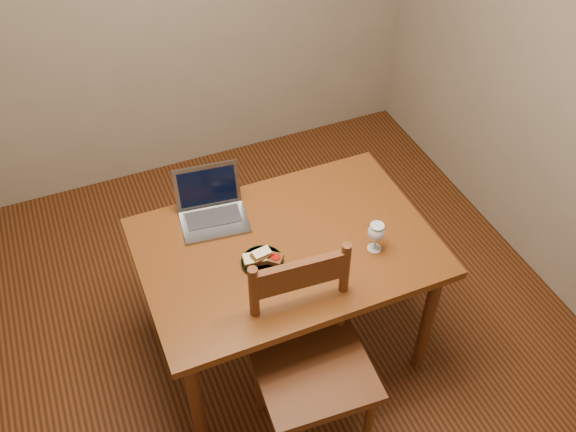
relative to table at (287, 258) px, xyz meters
name	(u,v)px	position (x,y,z in m)	size (l,w,h in m)	color
floor	(268,338)	(-0.08, 0.07, -0.66)	(3.20, 3.20, 0.02)	black
table	(287,258)	(0.00, 0.00, 0.00)	(1.30, 0.90, 0.74)	#50260D
chair	(312,357)	(-0.08, -0.47, -0.10)	(0.50, 0.48, 0.51)	#42250D
plate	(262,262)	(-0.14, -0.06, 0.09)	(0.18, 0.18, 0.02)	black
sandwich_cheese	(255,259)	(-0.17, -0.05, 0.12)	(0.10, 0.06, 0.03)	#381E0C
sandwich_tomato	(271,257)	(-0.10, -0.07, 0.12)	(0.10, 0.06, 0.03)	#381E0C
sandwich_top	(262,254)	(-0.14, -0.06, 0.14)	(0.09, 0.05, 0.03)	#381E0C
milk_glass	(376,237)	(0.35, -0.17, 0.16)	(0.08, 0.08, 0.15)	white
laptop	(211,205)	(-0.25, 0.32, 0.14)	(0.33, 0.31, 0.22)	slate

